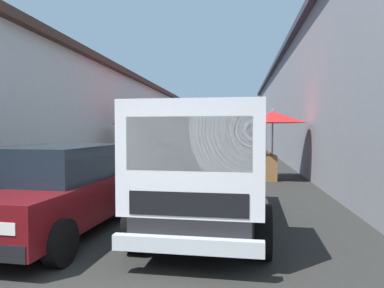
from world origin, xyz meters
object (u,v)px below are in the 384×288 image
at_px(fruit_stall_near_left, 149,123).
at_px(delivery_truck, 205,173).
at_px(vendor_in_shade, 250,147).
at_px(hatchback_car, 58,188).
at_px(vendor_by_crates, 221,149).
at_px(parked_scooter, 167,157).
at_px(fruit_stall_far_right, 180,127).
at_px(fruit_stall_mid_lane, 271,128).

xyz_separation_m(fruit_stall_near_left, delivery_truck, (-8.12, -2.95, -0.94)).
relative_size(delivery_truck, vendor_in_shade, 3.12).
xyz_separation_m(hatchback_car, vendor_by_crates, (8.65, -2.29, 0.22)).
xyz_separation_m(hatchback_car, parked_scooter, (10.84, 0.32, -0.29)).
distance_m(fruit_stall_near_left, hatchback_car, 8.12).
bearing_deg(vendor_in_shade, parked_scooter, 100.33).
bearing_deg(fruit_stall_far_right, parked_scooter, 179.91).
relative_size(hatchback_car, delivery_truck, 0.80).
xyz_separation_m(vendor_by_crates, parked_scooter, (2.20, 2.61, -0.51)).
xyz_separation_m(hatchback_car, delivery_truck, (-0.11, -2.47, 0.30)).
xyz_separation_m(vendor_in_shade, parked_scooter, (-0.70, 3.84, -0.47)).
xyz_separation_m(fruit_stall_near_left, vendor_in_shade, (3.54, -4.00, -1.06)).
relative_size(hatchback_car, vendor_in_shade, 2.51).
distance_m(delivery_truck, vendor_by_crates, 8.76).
relative_size(delivery_truck, parked_scooter, 2.95).
bearing_deg(fruit_stall_mid_lane, parked_scooter, 47.62).
distance_m(vendor_in_shade, parked_scooter, 3.93).
height_order(vendor_in_shade, parked_scooter, vendor_in_shade).
relative_size(fruit_stall_far_right, vendor_by_crates, 1.70).
distance_m(fruit_stall_far_right, vendor_in_shade, 5.04).
xyz_separation_m(vendor_by_crates, vendor_in_shade, (2.90, -1.23, -0.04)).
bearing_deg(fruit_stall_near_left, vendor_in_shade, -48.53).
relative_size(vendor_in_shade, parked_scooter, 0.95).
xyz_separation_m(fruit_stall_mid_lane, vendor_in_shade, (4.72, 0.56, -0.84)).
bearing_deg(vendor_by_crates, fruit_stall_mid_lane, -135.43).
height_order(fruit_stall_mid_lane, vendor_by_crates, fruit_stall_mid_lane).
xyz_separation_m(fruit_stall_near_left, hatchback_car, (-8.01, -0.48, -1.24)).
bearing_deg(hatchback_car, fruit_stall_far_right, 1.23).
bearing_deg(delivery_truck, fruit_stall_mid_lane, -13.04).
relative_size(fruit_stall_far_right, fruit_stall_near_left, 1.02).
distance_m(fruit_stall_mid_lane, vendor_by_crates, 2.68).
bearing_deg(fruit_stall_near_left, fruit_stall_mid_lane, -104.52).
height_order(fruit_stall_near_left, hatchback_car, fruit_stall_near_left).
relative_size(fruit_stall_mid_lane, parked_scooter, 1.43).
bearing_deg(fruit_stall_far_right, vendor_by_crates, -156.62).
height_order(fruit_stall_far_right, hatchback_car, fruit_stall_far_right).
height_order(vendor_by_crates, parked_scooter, vendor_by_crates).
bearing_deg(vendor_by_crates, hatchback_car, 165.18).
bearing_deg(vendor_in_shade, fruit_stall_far_right, 50.84).
xyz_separation_m(fruit_stall_far_right, fruit_stall_mid_lane, (-7.84, -4.39, -0.12)).
relative_size(fruit_stall_near_left, parked_scooter, 1.63).
relative_size(fruit_stall_mid_lane, fruit_stall_near_left, 0.88).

